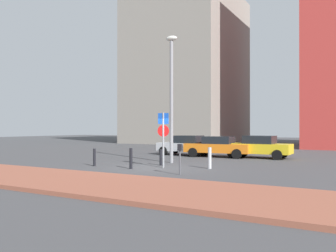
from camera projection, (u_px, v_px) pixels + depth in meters
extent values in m
plane|color=#424244|center=(154.00, 168.00, 17.64)|extent=(120.00, 120.00, 0.00)
cube|color=#93513D|center=(74.00, 181.00, 12.74)|extent=(40.00, 4.16, 0.14)
cube|color=#B7BABF|center=(185.00, 147.00, 25.76)|extent=(4.04, 1.81, 0.59)
cube|color=black|center=(188.00, 139.00, 25.63)|extent=(1.94, 1.62, 0.55)
cylinder|color=black|center=(163.00, 151.00, 25.72)|extent=(0.65, 0.24, 0.64)
cylinder|color=black|center=(175.00, 150.00, 27.19)|extent=(0.65, 0.24, 0.64)
cylinder|color=black|center=(196.00, 152.00, 24.33)|extent=(0.65, 0.24, 0.64)
cylinder|color=black|center=(206.00, 151.00, 25.81)|extent=(0.65, 0.24, 0.64)
cube|color=orange|center=(218.00, 148.00, 24.12)|extent=(4.61, 1.91, 0.60)
cube|color=black|center=(219.00, 140.00, 24.11)|extent=(2.01, 1.65, 0.50)
cylinder|color=black|center=(193.00, 152.00, 24.05)|extent=(0.65, 0.25, 0.64)
cylinder|color=black|center=(202.00, 151.00, 25.57)|extent=(0.65, 0.25, 0.64)
cylinder|color=black|center=(237.00, 154.00, 22.68)|extent=(0.65, 0.25, 0.64)
cylinder|color=black|center=(243.00, 152.00, 24.19)|extent=(0.65, 0.25, 0.64)
cube|color=gold|center=(258.00, 148.00, 23.33)|extent=(4.38, 1.80, 0.65)
cube|color=black|center=(260.00, 140.00, 23.27)|extent=(1.98, 1.61, 0.53)
cylinder|color=black|center=(232.00, 153.00, 23.34)|extent=(0.64, 0.23, 0.64)
cylinder|color=black|center=(240.00, 152.00, 24.82)|extent=(0.64, 0.23, 0.64)
cylinder|color=black|center=(277.00, 155.00, 21.85)|extent=(0.64, 0.23, 0.64)
cylinder|color=black|center=(283.00, 153.00, 23.32)|extent=(0.64, 0.23, 0.64)
cylinder|color=gray|center=(163.00, 140.00, 17.69)|extent=(0.10, 0.10, 2.80)
cube|color=#1447B7|center=(163.00, 118.00, 17.69)|extent=(0.54, 0.18, 0.55)
cylinder|color=red|center=(163.00, 131.00, 17.69)|extent=(0.59, 0.18, 0.60)
cylinder|color=#4C4C51|center=(180.00, 163.00, 14.92)|extent=(0.08, 0.08, 1.05)
cube|color=black|center=(180.00, 147.00, 14.92)|extent=(0.18, 0.14, 0.28)
cylinder|color=gray|center=(171.00, 102.00, 20.10)|extent=(0.20, 0.20, 7.05)
ellipsoid|color=silver|center=(171.00, 38.00, 20.12)|extent=(0.70, 0.36, 0.30)
cylinder|color=#B7B7BC|center=(210.00, 158.00, 17.21)|extent=(0.18, 0.18, 1.06)
cylinder|color=black|center=(161.00, 157.00, 18.73)|extent=(0.16, 0.16, 0.86)
cylinder|color=black|center=(131.00, 159.00, 17.14)|extent=(0.15, 0.15, 1.02)
cylinder|color=black|center=(94.00, 157.00, 18.41)|extent=(0.14, 0.14, 0.93)
cube|color=gray|center=(189.00, 69.00, 48.59)|extent=(12.98, 15.48, 20.44)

